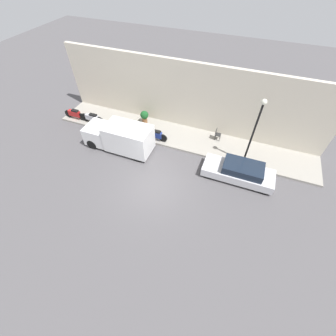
{
  "coord_description": "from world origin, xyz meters",
  "views": [
    {
      "loc": [
        -7.63,
        -3.96,
        10.97
      ],
      "look_at": [
        1.29,
        -0.51,
        0.6
      ],
      "focal_mm": 24.0,
      "sensor_mm": 36.0,
      "label": 1
    }
  ],
  "objects_px": {
    "streetlamp": "(256,125)",
    "cafe_chair": "(217,134)",
    "scooter_silver": "(92,118)",
    "motorcycle_red": "(75,114)",
    "delivery_van": "(119,137)",
    "potted_plant": "(144,116)",
    "motorcycle_blue": "(156,135)",
    "parked_car": "(239,171)"
  },
  "relations": [
    {
      "from": "scooter_silver",
      "to": "streetlamp",
      "type": "xyz_separation_m",
      "value": [
        -0.06,
        -11.9,
        2.52
      ]
    },
    {
      "from": "delivery_van",
      "to": "potted_plant",
      "type": "bearing_deg",
      "value": -6.51
    },
    {
      "from": "streetlamp",
      "to": "cafe_chair",
      "type": "distance_m",
      "value": 3.71
    },
    {
      "from": "parked_car",
      "to": "motorcycle_red",
      "type": "relative_size",
      "value": 2.28
    },
    {
      "from": "delivery_van",
      "to": "scooter_silver",
      "type": "relative_size",
      "value": 2.3
    },
    {
      "from": "delivery_van",
      "to": "motorcycle_red",
      "type": "height_order",
      "value": "delivery_van"
    },
    {
      "from": "parked_car",
      "to": "scooter_silver",
      "type": "distance_m",
      "value": 11.87
    },
    {
      "from": "streetlamp",
      "to": "cafe_chair",
      "type": "relative_size",
      "value": 5.31
    },
    {
      "from": "motorcycle_blue",
      "to": "parked_car",
      "type": "bearing_deg",
      "value": -102.81
    },
    {
      "from": "scooter_silver",
      "to": "potted_plant",
      "type": "xyz_separation_m",
      "value": [
        1.53,
        -3.84,
        0.14
      ]
    },
    {
      "from": "streetlamp",
      "to": "scooter_silver",
      "type": "bearing_deg",
      "value": 89.7
    },
    {
      "from": "cafe_chair",
      "to": "parked_car",
      "type": "bearing_deg",
      "value": -146.02
    },
    {
      "from": "motorcycle_blue",
      "to": "motorcycle_red",
      "type": "distance_m",
      "value": 7.19
    },
    {
      "from": "scooter_silver",
      "to": "streetlamp",
      "type": "bearing_deg",
      "value": -90.3
    },
    {
      "from": "scooter_silver",
      "to": "streetlamp",
      "type": "height_order",
      "value": "streetlamp"
    },
    {
      "from": "motorcycle_red",
      "to": "potted_plant",
      "type": "distance_m",
      "value": 5.73
    },
    {
      "from": "parked_car",
      "to": "cafe_chair",
      "type": "distance_m",
      "value": 3.74
    },
    {
      "from": "parked_car",
      "to": "potted_plant",
      "type": "bearing_deg",
      "value": 68.76
    },
    {
      "from": "potted_plant",
      "to": "delivery_van",
      "type": "bearing_deg",
      "value": 173.49
    },
    {
      "from": "motorcycle_red",
      "to": "cafe_chair",
      "type": "xyz_separation_m",
      "value": [
        1.58,
        -11.34,
        0.05
      ]
    },
    {
      "from": "cafe_chair",
      "to": "delivery_van",
      "type": "bearing_deg",
      "value": 117.66
    },
    {
      "from": "motorcycle_red",
      "to": "potted_plant",
      "type": "bearing_deg",
      "value": -74.22
    },
    {
      "from": "delivery_van",
      "to": "cafe_chair",
      "type": "distance_m",
      "value": 7.01
    },
    {
      "from": "delivery_van",
      "to": "motorcycle_blue",
      "type": "relative_size",
      "value": 2.71
    },
    {
      "from": "scooter_silver",
      "to": "motorcycle_red",
      "type": "xyz_separation_m",
      "value": [
        -0.02,
        1.67,
        -0.01
      ]
    },
    {
      "from": "parked_car",
      "to": "streetlamp",
      "type": "xyz_separation_m",
      "value": [
        1.48,
        -0.14,
        2.54
      ]
    },
    {
      "from": "parked_car",
      "to": "motorcycle_blue",
      "type": "distance_m",
      "value": 6.41
    },
    {
      "from": "parked_car",
      "to": "potted_plant",
      "type": "xyz_separation_m",
      "value": [
        3.08,
        7.93,
        0.16
      ]
    },
    {
      "from": "motorcycle_red",
      "to": "streetlamp",
      "type": "relative_size",
      "value": 0.41
    },
    {
      "from": "motorcycle_red",
      "to": "cafe_chair",
      "type": "relative_size",
      "value": 2.19
    },
    {
      "from": "motorcycle_blue",
      "to": "scooter_silver",
      "type": "distance_m",
      "value": 5.52
    },
    {
      "from": "parked_car",
      "to": "delivery_van",
      "type": "height_order",
      "value": "delivery_van"
    },
    {
      "from": "delivery_van",
      "to": "streetlamp",
      "type": "xyz_separation_m",
      "value": [
        1.63,
        -8.43,
        2.12
      ]
    },
    {
      "from": "scooter_silver",
      "to": "motorcycle_red",
      "type": "height_order",
      "value": "motorcycle_red"
    },
    {
      "from": "streetlamp",
      "to": "motorcycle_blue",
      "type": "bearing_deg",
      "value": 90.57
    },
    {
      "from": "motorcycle_blue",
      "to": "motorcycle_red",
      "type": "height_order",
      "value": "motorcycle_blue"
    },
    {
      "from": "scooter_silver",
      "to": "potted_plant",
      "type": "bearing_deg",
      "value": -68.21
    },
    {
      "from": "motorcycle_red",
      "to": "cafe_chair",
      "type": "height_order",
      "value": "cafe_chair"
    },
    {
      "from": "delivery_van",
      "to": "streetlamp",
      "type": "bearing_deg",
      "value": -79.04
    },
    {
      "from": "potted_plant",
      "to": "parked_car",
      "type": "bearing_deg",
      "value": -111.24
    },
    {
      "from": "delivery_van",
      "to": "streetlamp",
      "type": "height_order",
      "value": "streetlamp"
    },
    {
      "from": "delivery_van",
      "to": "motorcycle_red",
      "type": "bearing_deg",
      "value": 71.99
    }
  ]
}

